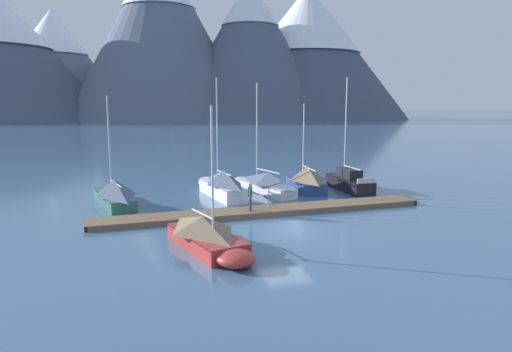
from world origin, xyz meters
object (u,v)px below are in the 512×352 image
(sailboat_nearest_berth, at_px, (114,192))
(sailboat_outer_slip, at_px, (346,181))
(person_on_dock, at_px, (250,195))
(sailboat_mid_dock_port, at_px, (221,184))
(sailboat_mid_dock_starboard, at_px, (264,182))
(sailboat_far_berth, at_px, (305,178))
(sailboat_second_berth, at_px, (208,235))

(sailboat_nearest_berth, height_order, sailboat_outer_slip, sailboat_outer_slip)
(person_on_dock, bearing_deg, sailboat_mid_dock_port, 95.65)
(sailboat_mid_dock_starboard, distance_m, sailboat_far_berth, 3.39)
(sailboat_outer_slip, bearing_deg, sailboat_second_berth, -136.67)
(sailboat_nearest_berth, relative_size, sailboat_mid_dock_starboard, 0.88)
(sailboat_mid_dock_starboard, relative_size, sailboat_far_berth, 1.23)
(sailboat_nearest_berth, bearing_deg, sailboat_mid_dock_port, 7.25)
(sailboat_nearest_berth, distance_m, sailboat_mid_dock_port, 7.40)
(sailboat_mid_dock_port, bearing_deg, sailboat_far_berth, 7.12)
(sailboat_mid_dock_starboard, bearing_deg, sailboat_mid_dock_port, -170.02)
(sailboat_mid_dock_port, relative_size, sailboat_outer_slip, 0.98)
(sailboat_nearest_berth, relative_size, sailboat_second_berth, 1.09)
(sailboat_far_berth, xyz_separation_m, sailboat_outer_slip, (3.23, -0.53, -0.24))
(sailboat_mid_dock_starboard, distance_m, sailboat_outer_slip, 6.62)
(sailboat_outer_slip, height_order, person_on_dock, sailboat_outer_slip)
(sailboat_nearest_berth, xyz_separation_m, sailboat_mid_dock_port, (7.34, 0.93, 0.09))
(sailboat_second_berth, xyz_separation_m, person_on_dock, (3.46, 5.70, 0.59))
(sailboat_outer_slip, xyz_separation_m, person_on_dock, (-9.41, -6.43, 0.61))
(sailboat_mid_dock_port, height_order, sailboat_far_berth, sailboat_mid_dock_port)
(sailboat_nearest_berth, distance_m, person_on_dock, 9.50)
(sailboat_mid_dock_port, relative_size, person_on_dock, 5.00)
(sailboat_mid_dock_port, bearing_deg, sailboat_second_berth, -103.56)
(sailboat_outer_slip, bearing_deg, sailboat_nearest_berth, -175.88)
(sailboat_far_berth, height_order, person_on_dock, sailboat_far_berth)
(sailboat_second_berth, bearing_deg, sailboat_far_berth, 52.74)
(sailboat_second_berth, xyz_separation_m, sailboat_mid_dock_port, (2.85, 11.82, 0.27))
(sailboat_outer_slip, bearing_deg, sailboat_mid_dock_port, -178.20)
(sailboat_second_berth, distance_m, sailboat_mid_dock_port, 12.16)
(sailboat_nearest_berth, bearing_deg, sailboat_second_berth, -67.58)
(sailboat_mid_dock_starboard, height_order, person_on_dock, sailboat_mid_dock_starboard)
(sailboat_second_berth, height_order, sailboat_mid_dock_starboard, sailboat_mid_dock_starboard)
(sailboat_mid_dock_starboard, bearing_deg, sailboat_second_berth, -116.74)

